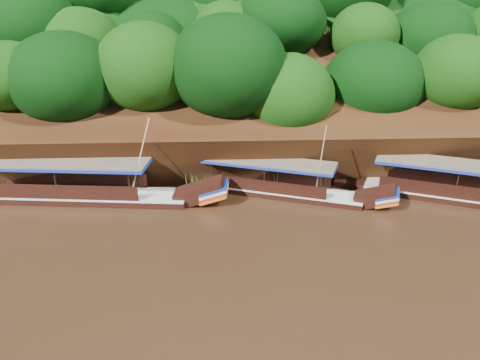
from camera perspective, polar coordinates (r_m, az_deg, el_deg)
The scene contains 5 objects.
ground at distance 23.82m, azimuth 7.98°, elevation -9.31°, with size 160.00×160.00×0.00m, color black.
riverbank at distance 44.24m, azimuth 2.72°, elevation 7.87°, with size 120.00×30.06×19.40m.
boat_1 at distance 30.62m, azimuth 5.86°, elevation -1.02°, with size 12.84×6.47×5.53m.
boat_2 at distance 31.21m, azimuth -17.68°, elevation -1.36°, with size 16.66×4.01×5.84m.
reeds at distance 31.61m, azimuth -0.00°, elevation 0.48°, with size 48.87×2.28×2.01m.
Camera 1 is at (-4.31, -20.14, 11.96)m, focal length 35.00 mm.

